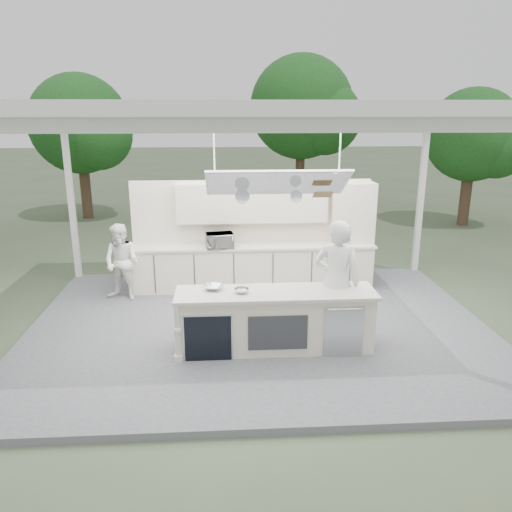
{
  "coord_description": "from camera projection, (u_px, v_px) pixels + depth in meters",
  "views": [
    {
      "loc": [
        -0.57,
        -8.09,
        3.77
      ],
      "look_at": [
        -0.02,
        0.4,
        1.26
      ],
      "focal_mm": 35.0,
      "sensor_mm": 36.0,
      "label": 1
    }
  ],
  "objects": [
    {
      "name": "stage_deck",
      "position": [
        259.0,
        327.0,
        8.83
      ],
      "size": [
        8.0,
        6.0,
        0.12
      ],
      "primitive_type": "cube",
      "color": "slate",
      "rests_on": "ground"
    },
    {
      "name": "toaster_oven",
      "position": [
        220.0,
        241.0,
        10.08
      ],
      "size": [
        0.59,
        0.45,
        0.3
      ],
      "primitive_type": "imported",
      "rotation": [
        0.0,
        0.0,
        0.15
      ],
      "color": "silver",
      "rests_on": "back_counter"
    },
    {
      "name": "tree_cluster",
      "position": [
        235.0,
        124.0,
        17.26
      ],
      "size": [
        19.55,
        9.4,
        5.85
      ],
      "color": "#483124",
      "rests_on": "ground"
    },
    {
      "name": "sous_chef",
      "position": [
        122.0,
        262.0,
        9.79
      ],
      "size": [
        0.9,
        0.81,
        1.53
      ],
      "primitive_type": "imported",
      "rotation": [
        0.0,
        0.0,
        -0.36
      ],
      "color": "white",
      "rests_on": "stage_deck"
    },
    {
      "name": "head_chef",
      "position": [
        336.0,
        282.0,
        7.93
      ],
      "size": [
        0.84,
        0.65,
        2.03
      ],
      "primitive_type": "imported",
      "rotation": [
        0.0,
        0.0,
        2.89
      ],
      "color": "silver",
      "rests_on": "stage_deck"
    },
    {
      "name": "ground",
      "position": [
        259.0,
        331.0,
        8.84
      ],
      "size": [
        90.0,
        90.0,
        0.0
      ],
      "primitive_type": "plane",
      "color": "#4D5A3E",
      "rests_on": "ground"
    },
    {
      "name": "back_counter",
      "position": [
        253.0,
        266.0,
        10.49
      ],
      "size": [
        5.08,
        0.72,
        0.95
      ],
      "color": "#F2E4CD",
      "rests_on": "stage_deck"
    },
    {
      "name": "demo_island",
      "position": [
        274.0,
        320.0,
        7.81
      ],
      "size": [
        3.1,
        0.79,
        0.95
      ],
      "color": "#F2E4CD",
      "rests_on": "stage_deck"
    },
    {
      "name": "back_wall_unit",
      "position": [
        273.0,
        218.0,
        10.45
      ],
      "size": [
        5.05,
        0.48,
        2.25
      ],
      "color": "#F2E4CD",
      "rests_on": "stage_deck"
    },
    {
      "name": "bowl_large",
      "position": [
        213.0,
        287.0,
        7.77
      ],
      "size": [
        0.33,
        0.33,
        0.07
      ],
      "primitive_type": "imported",
      "rotation": [
        0.0,
        0.0,
        -0.19
      ],
      "color": "silver",
      "rests_on": "demo_island"
    },
    {
      "name": "bowl_small",
      "position": [
        242.0,
        291.0,
        7.63
      ],
      "size": [
        0.3,
        0.3,
        0.07
      ],
      "primitive_type": "imported",
      "rotation": [
        0.0,
        0.0,
        0.42
      ],
      "color": "#B8BABF",
      "rests_on": "demo_island"
    },
    {
      "name": "tent",
      "position": [
        259.0,
        113.0,
        7.78
      ],
      "size": [
        8.2,
        6.2,
        3.86
      ],
      "color": "white",
      "rests_on": "ground"
    }
  ]
}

